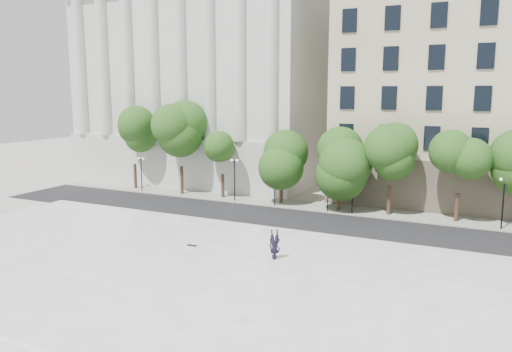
# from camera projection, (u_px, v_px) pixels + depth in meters

# --- Properties ---
(ground) EXTENTS (160.00, 160.00, 0.00)m
(ground) POSITION_uv_depth(u_px,v_px,m) (153.00, 290.00, 28.73)
(ground) COLOR #B8B6AE
(ground) RESTS_ON ground
(plaza) EXTENTS (44.00, 22.00, 0.45)m
(plaza) POSITION_uv_depth(u_px,v_px,m) (182.00, 270.00, 31.36)
(plaza) COLOR white
(plaza) RESTS_ON ground
(street) EXTENTS (60.00, 8.00, 0.02)m
(street) POSITION_uv_depth(u_px,v_px,m) (276.00, 219.00, 44.74)
(street) COLOR black
(street) RESTS_ON ground
(far_sidewalk) EXTENTS (60.00, 4.00, 0.12)m
(far_sidewalk) POSITION_uv_depth(u_px,v_px,m) (300.00, 205.00, 50.06)
(far_sidewalk) COLOR #A8A69B
(far_sidewalk) RESTS_ON ground
(building_west) EXTENTS (31.50, 27.65, 25.60)m
(building_west) POSITION_uv_depth(u_px,v_px,m) (222.00, 80.00, 68.11)
(building_west) COLOR silver
(building_west) RESTS_ON ground
(traffic_light_west) EXTENTS (0.89, 1.79, 4.21)m
(traffic_light_west) POSITION_uv_depth(u_px,v_px,m) (275.00, 170.00, 48.80)
(traffic_light_west) COLOR black
(traffic_light_west) RESTS_ON ground
(traffic_light_east) EXTENTS (0.35, 1.56, 4.13)m
(traffic_light_east) POSITION_uv_depth(u_px,v_px,m) (328.00, 175.00, 46.50)
(traffic_light_east) COLOR black
(traffic_light_east) RESTS_ON ground
(person_lying) EXTENTS (1.40, 2.11, 0.54)m
(person_lying) POSITION_uv_depth(u_px,v_px,m) (275.00, 255.00, 32.67)
(person_lying) COLOR black
(person_lying) RESTS_ON plaza
(skateboard) EXTENTS (0.74, 0.21, 0.08)m
(skateboard) POSITION_uv_depth(u_px,v_px,m) (192.00, 245.00, 35.47)
(skateboard) COLOR black
(skateboard) RESTS_ON plaza
(street_trees) EXTENTS (44.31, 5.01, 8.07)m
(street_trees) POSITION_uv_depth(u_px,v_px,m) (308.00, 156.00, 48.57)
(street_trees) COLOR #382619
(street_trees) RESTS_ON ground
(lamp_posts) EXTENTS (37.67, 0.28, 4.48)m
(lamp_posts) POSITION_uv_depth(u_px,v_px,m) (294.00, 178.00, 48.38)
(lamp_posts) COLOR black
(lamp_posts) RESTS_ON ground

